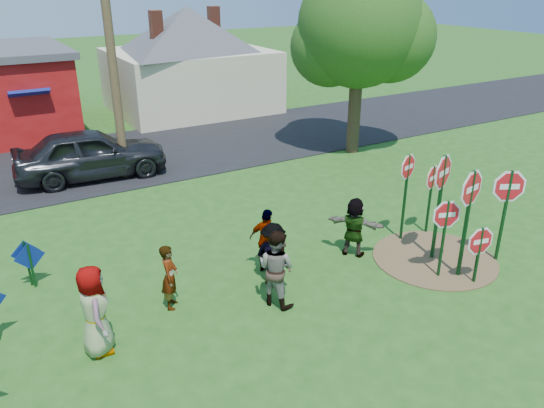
{
  "coord_description": "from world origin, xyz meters",
  "views": [
    {
      "loc": [
        -5.35,
        -9.39,
        6.85
      ],
      "look_at": [
        1.14,
        1.72,
        1.29
      ],
      "focal_mm": 35.0,
      "sensor_mm": 36.0,
      "label": 1
    }
  ],
  "objects_px": {
    "person_a": "(94,311)",
    "utility_pole": "(108,28)",
    "stop_sign_a": "(446,222)",
    "leafy_tree": "(362,32)",
    "stop_sign_b": "(407,175)",
    "stop_sign_d": "(432,183)",
    "suv": "(91,153)",
    "person_b": "(170,277)",
    "stop_sign_c": "(470,200)"
  },
  "relations": [
    {
      "from": "person_b",
      "to": "leafy_tree",
      "type": "xyz_separation_m",
      "value": [
        10.75,
        7.02,
        4.06
      ]
    },
    {
      "from": "person_b",
      "to": "utility_pole",
      "type": "relative_size",
      "value": 0.15
    },
    {
      "from": "person_b",
      "to": "utility_pole",
      "type": "xyz_separation_m",
      "value": [
        1.48,
        8.83,
        4.47
      ]
    },
    {
      "from": "stop_sign_b",
      "to": "stop_sign_c",
      "type": "xyz_separation_m",
      "value": [
        -0.15,
        -2.2,
        0.12
      ]
    },
    {
      "from": "stop_sign_c",
      "to": "leafy_tree",
      "type": "bearing_deg",
      "value": 54.96
    },
    {
      "from": "stop_sign_b",
      "to": "utility_pole",
      "type": "height_order",
      "value": "utility_pole"
    },
    {
      "from": "stop_sign_a",
      "to": "stop_sign_b",
      "type": "height_order",
      "value": "stop_sign_b"
    },
    {
      "from": "stop_sign_a",
      "to": "person_b",
      "type": "relative_size",
      "value": 1.41
    },
    {
      "from": "utility_pole",
      "to": "stop_sign_d",
      "type": "bearing_deg",
      "value": -55.46
    },
    {
      "from": "stop_sign_a",
      "to": "stop_sign_b",
      "type": "relative_size",
      "value": 0.82
    },
    {
      "from": "stop_sign_b",
      "to": "suv",
      "type": "distance_m",
      "value": 11.35
    },
    {
      "from": "person_b",
      "to": "stop_sign_a",
      "type": "bearing_deg",
      "value": -80.37
    },
    {
      "from": "stop_sign_c",
      "to": "suv",
      "type": "xyz_separation_m",
      "value": [
        -6.14,
        11.6,
        -1.1
      ]
    },
    {
      "from": "stop_sign_d",
      "to": "leafy_tree",
      "type": "height_order",
      "value": "leafy_tree"
    },
    {
      "from": "stop_sign_a",
      "to": "utility_pole",
      "type": "bearing_deg",
      "value": 133.02
    },
    {
      "from": "stop_sign_b",
      "to": "suv",
      "type": "height_order",
      "value": "stop_sign_b"
    },
    {
      "from": "stop_sign_d",
      "to": "suv",
      "type": "height_order",
      "value": "stop_sign_d"
    },
    {
      "from": "stop_sign_d",
      "to": "suv",
      "type": "distance_m",
      "value": 11.9
    },
    {
      "from": "person_b",
      "to": "suv",
      "type": "bearing_deg",
      "value": 25.76
    },
    {
      "from": "person_a",
      "to": "leafy_tree",
      "type": "bearing_deg",
      "value": -52.87
    },
    {
      "from": "leafy_tree",
      "to": "person_a",
      "type": "bearing_deg",
      "value": -148.19
    },
    {
      "from": "utility_pole",
      "to": "person_b",
      "type": "bearing_deg",
      "value": -99.52
    },
    {
      "from": "stop_sign_c",
      "to": "person_b",
      "type": "xyz_separation_m",
      "value": [
        -6.59,
        2.33,
        -1.28
      ]
    },
    {
      "from": "stop_sign_b",
      "to": "stop_sign_d",
      "type": "bearing_deg",
      "value": -18.41
    },
    {
      "from": "suv",
      "to": "utility_pole",
      "type": "bearing_deg",
      "value": -108.39
    },
    {
      "from": "stop_sign_a",
      "to": "leafy_tree",
      "type": "relative_size",
      "value": 0.29
    },
    {
      "from": "stop_sign_b",
      "to": "suv",
      "type": "xyz_separation_m",
      "value": [
        -6.29,
        9.4,
        -0.98
      ]
    },
    {
      "from": "stop_sign_a",
      "to": "suv",
      "type": "xyz_separation_m",
      "value": [
        -5.7,
        11.36,
        -0.55
      ]
    },
    {
      "from": "stop_sign_b",
      "to": "leafy_tree",
      "type": "height_order",
      "value": "leafy_tree"
    },
    {
      "from": "person_a",
      "to": "utility_pole",
      "type": "bearing_deg",
      "value": -13.46
    },
    {
      "from": "utility_pole",
      "to": "leafy_tree",
      "type": "distance_m",
      "value": 9.45
    },
    {
      "from": "person_a",
      "to": "person_b",
      "type": "xyz_separation_m",
      "value": [
        1.78,
        0.75,
        -0.18
      ]
    },
    {
      "from": "stop_sign_d",
      "to": "leafy_tree",
      "type": "xyz_separation_m",
      "value": [
        3.07,
        7.18,
        3.29
      ]
    },
    {
      "from": "leafy_tree",
      "to": "person_b",
      "type": "bearing_deg",
      "value": -146.86
    },
    {
      "from": "stop_sign_a",
      "to": "leafy_tree",
      "type": "bearing_deg",
      "value": 83.12
    },
    {
      "from": "stop_sign_a",
      "to": "stop_sign_b",
      "type": "bearing_deg",
      "value": 93.26
    },
    {
      "from": "stop_sign_a",
      "to": "person_b",
      "type": "height_order",
      "value": "stop_sign_a"
    },
    {
      "from": "suv",
      "to": "leafy_tree",
      "type": "relative_size",
      "value": 0.71
    },
    {
      "from": "stop_sign_b",
      "to": "person_b",
      "type": "relative_size",
      "value": 1.72
    },
    {
      "from": "suv",
      "to": "stop_sign_d",
      "type": "bearing_deg",
      "value": -138.3
    },
    {
      "from": "stop_sign_d",
      "to": "person_b",
      "type": "bearing_deg",
      "value": 160.97
    },
    {
      "from": "stop_sign_c",
      "to": "stop_sign_d",
      "type": "height_order",
      "value": "stop_sign_c"
    },
    {
      "from": "stop_sign_c",
      "to": "stop_sign_a",
      "type": "bearing_deg",
      "value": 141.36
    },
    {
      "from": "leafy_tree",
      "to": "stop_sign_b",
      "type": "bearing_deg",
      "value": -119.34
    },
    {
      "from": "stop_sign_a",
      "to": "stop_sign_d",
      "type": "distance_m",
      "value": 2.47
    },
    {
      "from": "stop_sign_d",
      "to": "stop_sign_b",
      "type": "bearing_deg",
      "value": 160.14
    },
    {
      "from": "stop_sign_d",
      "to": "utility_pole",
      "type": "bearing_deg",
      "value": 106.73
    },
    {
      "from": "stop_sign_a",
      "to": "utility_pole",
      "type": "xyz_separation_m",
      "value": [
        -4.66,
        10.93,
        3.75
      ]
    },
    {
      "from": "utility_pole",
      "to": "stop_sign_c",
      "type": "bearing_deg",
      "value": -65.43
    },
    {
      "from": "utility_pole",
      "to": "stop_sign_b",
      "type": "bearing_deg",
      "value": -59.64
    }
  ]
}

